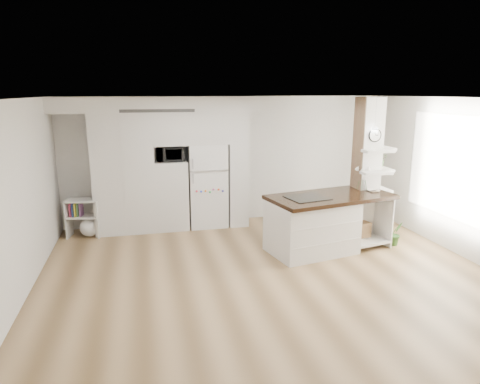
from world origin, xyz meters
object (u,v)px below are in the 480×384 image
at_px(refrigerator, 207,185).
at_px(bookshelf, 86,220).
at_px(floor_plant_a, 396,233).
at_px(kitchen_island, 318,223).

height_order(refrigerator, bookshelf, refrigerator).
distance_m(bookshelf, floor_plant_a, 5.94).
bearing_deg(floor_plant_a, kitchen_island, 177.55).
bearing_deg(bookshelf, refrigerator, 15.11).
xyz_separation_m(refrigerator, floor_plant_a, (3.21, -2.01, -0.65)).
xyz_separation_m(refrigerator, kitchen_island, (1.67, -1.95, -0.36)).
distance_m(kitchen_island, floor_plant_a, 1.57).
relative_size(refrigerator, bookshelf, 2.32).
relative_size(refrigerator, kitchen_island, 0.73).
bearing_deg(floor_plant_a, bookshelf, 162.11).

